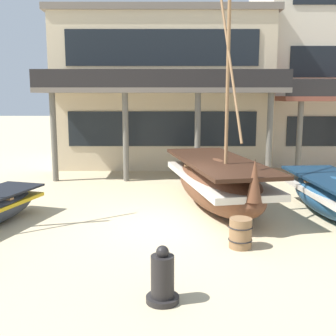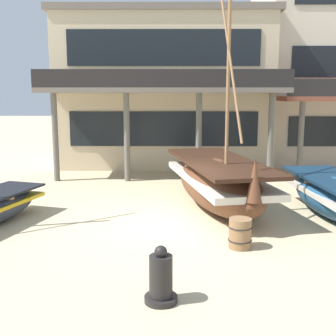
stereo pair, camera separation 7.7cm
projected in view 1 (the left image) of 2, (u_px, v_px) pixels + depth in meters
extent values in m
plane|color=#CCB78E|center=(168.00, 225.00, 11.39)|extent=(120.00, 120.00, 0.00)
ellipsoid|color=brown|center=(218.00, 184.00, 13.01)|extent=(3.09, 6.24, 1.53)
cube|color=silver|center=(218.00, 178.00, 12.98)|extent=(3.07, 6.01, 0.18)
cube|color=#351E13|center=(218.00, 162.00, 12.89)|extent=(3.13, 6.13, 0.11)
cone|color=brown|center=(255.00, 180.00, 10.12)|extent=(0.46, 0.46, 1.07)
cylinder|color=olive|center=(228.00, 70.00, 11.70)|extent=(0.10, 0.10, 6.22)
cylinder|color=olive|center=(229.00, 50.00, 11.61)|extent=(0.56, 2.45, 4.99)
cube|color=olive|center=(214.00, 165.00, 13.35)|extent=(1.85, 0.52, 0.06)
ellipsoid|color=#23517A|center=(335.00, 197.00, 12.17)|extent=(1.97, 4.61, 1.13)
cube|color=silver|center=(335.00, 192.00, 12.15)|extent=(1.97, 4.43, 0.14)
cube|color=#132C43|center=(336.00, 179.00, 12.09)|extent=(2.01, 4.52, 0.08)
cube|color=olive|center=(331.00, 181.00, 12.44)|extent=(1.58, 0.27, 0.06)
cylinder|color=black|center=(163.00, 299.00, 7.16)|extent=(0.57, 0.57, 0.10)
cylinder|color=black|center=(163.00, 276.00, 7.09)|extent=(0.40, 0.40, 0.72)
sphere|color=black|center=(163.00, 252.00, 7.01)|extent=(0.22, 0.22, 0.22)
cylinder|color=olive|center=(241.00, 233.00, 9.64)|extent=(0.52, 0.52, 0.70)
torus|color=black|center=(241.00, 227.00, 9.61)|extent=(0.56, 0.56, 0.03)
torus|color=black|center=(241.00, 240.00, 9.66)|extent=(0.56, 0.56, 0.03)
cube|color=beige|center=(163.00, 93.00, 21.64)|extent=(10.17, 5.79, 7.15)
cube|color=#70665B|center=(163.00, 18.00, 21.00)|extent=(10.58, 6.02, 0.30)
cube|color=black|center=(163.00, 129.00, 19.04)|extent=(8.54, 0.06, 1.57)
cube|color=black|center=(162.00, 48.00, 18.42)|extent=(8.54, 0.06, 1.57)
cube|color=#70665B|center=(162.00, 90.00, 17.50)|extent=(10.17, 2.59, 0.20)
cylinder|color=#666056|center=(54.00, 138.00, 16.93)|extent=(0.24, 0.24, 3.57)
cylinder|color=#666056|center=(126.00, 138.00, 16.93)|extent=(0.24, 0.24, 3.57)
cylinder|color=#666056|center=(198.00, 138.00, 16.93)|extent=(0.24, 0.24, 3.57)
cylinder|color=#666056|center=(270.00, 138.00, 16.93)|extent=(0.24, 0.24, 3.57)
cube|color=black|center=(162.00, 78.00, 16.20)|extent=(10.17, 0.08, 0.70)
cylinder|color=#666056|center=(300.00, 140.00, 17.79)|extent=(0.24, 0.24, 3.23)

